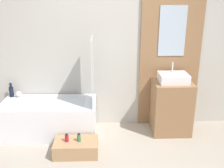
{
  "coord_description": "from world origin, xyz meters",
  "views": [
    {
      "loc": [
        -0.08,
        -2.52,
        2.13
      ],
      "look_at": [
        0.03,
        0.72,
        1.0
      ],
      "focal_mm": 42.0,
      "sensor_mm": 36.0,
      "label": 1
    }
  ],
  "objects_px": {
    "bottle_soap_primary": "(67,138)",
    "sink": "(173,78)",
    "vase_round_light": "(19,94)",
    "wooden_step_bench": "(76,147)",
    "vase_tall_dark": "(11,91)",
    "bathtub": "(50,118)",
    "bottle_soap_secondary": "(79,138)"
  },
  "relations": [
    {
      "from": "wooden_step_bench",
      "to": "bottle_soap_secondary",
      "type": "distance_m",
      "value": 0.16
    },
    {
      "from": "sink",
      "to": "bottle_soap_secondary",
      "type": "bearing_deg",
      "value": -156.65
    },
    {
      "from": "vase_tall_dark",
      "to": "vase_round_light",
      "type": "distance_m",
      "value": 0.12
    },
    {
      "from": "bottle_soap_secondary",
      "to": "sink",
      "type": "bearing_deg",
      "value": 23.35
    },
    {
      "from": "vase_tall_dark",
      "to": "bottle_soap_primary",
      "type": "relative_size",
      "value": 1.96
    },
    {
      "from": "vase_tall_dark",
      "to": "bottle_soap_secondary",
      "type": "height_order",
      "value": "vase_tall_dark"
    },
    {
      "from": "bottle_soap_primary",
      "to": "bottle_soap_secondary",
      "type": "height_order",
      "value": "bottle_soap_secondary"
    },
    {
      "from": "wooden_step_bench",
      "to": "sink",
      "type": "distance_m",
      "value": 1.77
    },
    {
      "from": "bathtub",
      "to": "vase_round_light",
      "type": "distance_m",
      "value": 0.66
    },
    {
      "from": "sink",
      "to": "vase_round_light",
      "type": "relative_size",
      "value": 4.62
    },
    {
      "from": "sink",
      "to": "vase_round_light",
      "type": "height_order",
      "value": "sink"
    },
    {
      "from": "bottle_soap_secondary",
      "to": "vase_tall_dark",
      "type": "bearing_deg",
      "value": 144.6
    },
    {
      "from": "sink",
      "to": "vase_tall_dark",
      "type": "xyz_separation_m",
      "value": [
        -2.54,
        0.19,
        -0.26
      ]
    },
    {
      "from": "vase_tall_dark",
      "to": "bottle_soap_primary",
      "type": "bearing_deg",
      "value": -39.81
    },
    {
      "from": "bottle_soap_secondary",
      "to": "wooden_step_bench",
      "type": "bearing_deg",
      "value": 180.0
    },
    {
      "from": "vase_round_light",
      "to": "bottle_soap_primary",
      "type": "relative_size",
      "value": 0.81
    },
    {
      "from": "vase_tall_dark",
      "to": "vase_round_light",
      "type": "height_order",
      "value": "vase_tall_dark"
    },
    {
      "from": "vase_tall_dark",
      "to": "bottle_soap_primary",
      "type": "distance_m",
      "value": 1.32
    },
    {
      "from": "bottle_soap_primary",
      "to": "bottle_soap_secondary",
      "type": "xyz_separation_m",
      "value": [
        0.17,
        -0.0,
        0.0
      ]
    },
    {
      "from": "vase_round_light",
      "to": "bottle_soap_primary",
      "type": "height_order",
      "value": "vase_round_light"
    },
    {
      "from": "vase_round_light",
      "to": "wooden_step_bench",
      "type": "bearing_deg",
      "value": -39.09
    },
    {
      "from": "bottle_soap_primary",
      "to": "sink",
      "type": "bearing_deg",
      "value": 21.12
    },
    {
      "from": "bathtub",
      "to": "bottle_soap_primary",
      "type": "xyz_separation_m",
      "value": [
        0.33,
        -0.55,
        -0.03
      ]
    },
    {
      "from": "sink",
      "to": "vase_round_light",
      "type": "distance_m",
      "value": 2.46
    },
    {
      "from": "wooden_step_bench",
      "to": "vase_tall_dark",
      "type": "height_order",
      "value": "vase_tall_dark"
    },
    {
      "from": "vase_tall_dark",
      "to": "vase_round_light",
      "type": "bearing_deg",
      "value": -6.48
    },
    {
      "from": "bathtub",
      "to": "bottle_soap_secondary",
      "type": "distance_m",
      "value": 0.75
    },
    {
      "from": "vase_round_light",
      "to": "bottle_soap_primary",
      "type": "distance_m",
      "value": 1.21
    },
    {
      "from": "vase_tall_dark",
      "to": "bottle_soap_secondary",
      "type": "distance_m",
      "value": 1.44
    },
    {
      "from": "wooden_step_bench",
      "to": "bottle_soap_secondary",
      "type": "bearing_deg",
      "value": 0.0
    },
    {
      "from": "sink",
      "to": "bottle_soap_secondary",
      "type": "xyz_separation_m",
      "value": [
        -1.41,
        -0.61,
        -0.65
      ]
    },
    {
      "from": "sink",
      "to": "vase_tall_dark",
      "type": "height_order",
      "value": "sink"
    }
  ]
}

